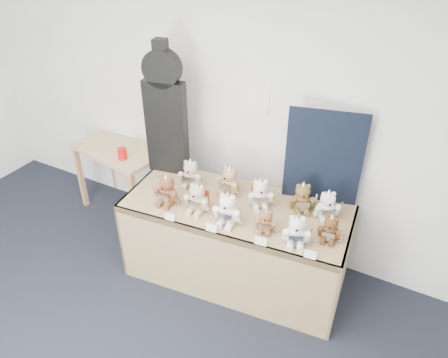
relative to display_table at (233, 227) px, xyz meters
The scene contains 21 objects.
room_shell 1.14m from the display_table, 99.28° to the left, with size 6.00×6.00×6.00m.
display_table is the anchor object (origin of this frame).
side_table 1.62m from the display_table, 165.72° to the left, with size 1.03×0.68×0.80m.
guitar_case 1.18m from the display_table, 160.35° to the left, with size 0.39×0.18×1.24m.
navy_board 0.96m from the display_table, 41.59° to the left, with size 0.63×0.02×0.84m, color black.
red_cup 1.42m from the display_table, 169.61° to the left, with size 0.09×0.09×0.12m, color red.
teddy_front_far_left 0.64m from the display_table, 164.56° to the right, with size 0.25×0.21×0.30m.
teddy_front_left 0.41m from the display_table, 155.51° to the right, with size 0.24×0.21×0.30m.
teddy_front_centre 0.33m from the display_table, 80.25° to the right, with size 0.26×0.22×0.31m.
teddy_front_right 0.44m from the display_table, 16.15° to the right, with size 0.19×0.17×0.23m.
teddy_front_far_right 0.68m from the display_table, 11.86° to the right, with size 0.24×0.22×0.29m.
teddy_front_end 0.85m from the display_table, ahead, with size 0.21×0.17×0.25m.
teddy_back_left 0.61m from the display_table, 162.32° to the left, with size 0.25×0.22×0.29m.
teddy_back_centre_left 0.40m from the display_table, 124.18° to the left, with size 0.25×0.22×0.30m.
teddy_back_centre_right 0.38m from the display_table, 48.71° to the left, with size 0.24×0.24×0.29m.
teddy_back_right 0.64m from the display_table, 31.01° to the left, with size 0.24×0.23×0.29m.
teddy_back_end 0.81m from the display_table, 22.35° to the left, with size 0.24×0.23×0.28m.
entry_card_a 0.57m from the display_table, 138.79° to the right, with size 0.09×0.00×0.06m, color white.
entry_card_b 0.37m from the display_table, 95.38° to the right, with size 0.09×0.00×0.07m, color white.
entry_card_c 0.51m from the display_table, 35.68° to the right, with size 0.09×0.00×0.07m, color white.
entry_card_d 0.81m from the display_table, 17.13° to the right, with size 0.09×0.00×0.07m, color white.
Camera 1 is at (1.70, -0.76, 3.03)m, focal length 35.00 mm.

